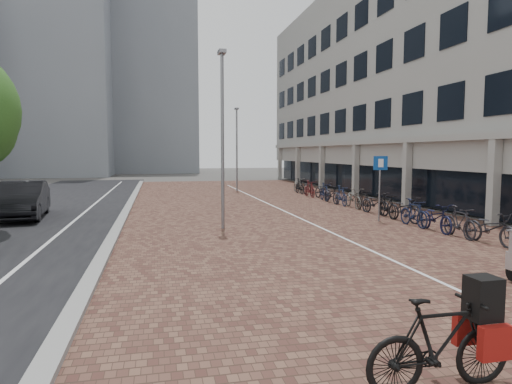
# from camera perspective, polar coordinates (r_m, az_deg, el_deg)

# --- Properties ---
(ground) EXTENTS (140.00, 140.00, 0.00)m
(ground) POSITION_cam_1_polar(r_m,az_deg,el_deg) (11.38, 6.70, -9.15)
(ground) COLOR #474442
(ground) RESTS_ON ground
(plaza_brick) EXTENTS (14.50, 42.00, 0.04)m
(plaza_brick) POSITION_cam_1_polar(r_m,az_deg,el_deg) (23.28, 1.58, -1.80)
(plaza_brick) COLOR brown
(plaza_brick) RESTS_ON ground
(street_asphalt) EXTENTS (8.00, 50.00, 0.03)m
(street_asphalt) POSITION_cam_1_polar(r_m,az_deg,el_deg) (23.20, -25.81, -2.34)
(street_asphalt) COLOR black
(street_asphalt) RESTS_ON ground
(curb) EXTENTS (0.35, 42.00, 0.14)m
(curb) POSITION_cam_1_polar(r_m,az_deg,el_deg) (22.62, -16.15, -2.05)
(curb) COLOR gray
(curb) RESTS_ON ground
(lane_line) EXTENTS (0.12, 44.00, 0.00)m
(lane_line) POSITION_cam_1_polar(r_m,az_deg,el_deg) (22.82, -20.92, -2.24)
(lane_line) COLOR white
(lane_line) RESTS_ON street_asphalt
(parking_line) EXTENTS (0.10, 30.00, 0.00)m
(parking_line) POSITION_cam_1_polar(r_m,az_deg,el_deg) (23.33, 2.06, -1.72)
(parking_line) COLOR white
(parking_line) RESTS_ON plaza_brick
(office_building) EXTENTS (8.40, 40.00, 15.00)m
(office_building) POSITION_cam_1_polar(r_m,az_deg,el_deg) (31.72, 19.98, 15.03)
(office_building) COLOR #9D9D98
(office_building) RESTS_ON ground
(bg_towers) EXTENTS (33.00, 23.00, 32.00)m
(bg_towers) POSITION_cam_1_polar(r_m,az_deg,el_deg) (61.32, -23.26, 15.16)
(bg_towers) COLOR gray
(bg_towers) RESTS_ON ground
(car_dark) EXTENTS (2.21, 4.97, 1.58)m
(car_dark) POSITION_cam_1_polar(r_m,az_deg,el_deg) (21.26, -27.79, -0.91)
(car_dark) COLOR black
(car_dark) RESTS_ON ground
(hero_bike) EXTENTS (1.90, 0.55, 1.33)m
(hero_bike) POSITION_cam_1_polar(r_m,az_deg,el_deg) (5.85, 22.61, -17.38)
(hero_bike) COLOR black
(hero_bike) RESTS_ON ground
(parking_sign) EXTENTS (0.54, 0.19, 2.66)m
(parking_sign) POSITION_cam_1_polar(r_m,az_deg,el_deg) (18.45, 15.63, 1.82)
(parking_sign) COLOR slate
(parking_sign) RESTS_ON ground
(lamp_near) EXTENTS (0.12, 0.12, 6.34)m
(lamp_near) POSITION_cam_1_polar(r_m,az_deg,el_deg) (16.13, -4.33, 6.41)
(lamp_near) COLOR gray
(lamp_near) RESTS_ON ground
(lamp_far) EXTENTS (0.12, 0.12, 5.93)m
(lamp_far) POSITION_cam_1_polar(r_m,az_deg,el_deg) (32.18, -2.48, 5.37)
(lamp_far) COLOR gray
(lamp_far) RESTS_ON ground
(bike_row) EXTENTS (1.26, 20.42, 1.05)m
(bike_row) POSITION_cam_1_polar(r_m,az_deg,el_deg) (22.85, 12.31, -0.75)
(bike_row) COLOR black
(bike_row) RESTS_ON ground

